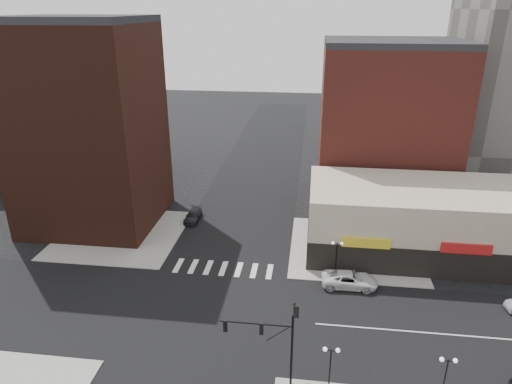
{
  "coord_description": "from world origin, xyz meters",
  "views": [
    {
      "loc": [
        8.94,
        -34.22,
        26.74
      ],
      "look_at": [
        4.05,
        4.06,
        11.0
      ],
      "focal_mm": 32.0,
      "sensor_mm": 36.0,
      "label": 1
    }
  ],
  "objects_px": {
    "street_lamp_se_b": "(447,369)",
    "dark_sedan_north": "(193,216)",
    "traffic_signal": "(279,334)",
    "street_lamp_se_a": "(331,359)",
    "street_lamp_ne": "(337,250)",
    "white_suv": "(349,280)"
  },
  "relations": [
    {
      "from": "street_lamp_se_b",
      "to": "dark_sedan_north",
      "type": "relative_size",
      "value": 0.94
    },
    {
      "from": "traffic_signal",
      "to": "dark_sedan_north",
      "type": "bearing_deg",
      "value": 116.46
    },
    {
      "from": "street_lamp_se_a",
      "to": "dark_sedan_north",
      "type": "height_order",
      "value": "street_lamp_se_a"
    },
    {
      "from": "street_lamp_se_b",
      "to": "traffic_signal",
      "type": "bearing_deg",
      "value": 179.18
    },
    {
      "from": "dark_sedan_north",
      "to": "street_lamp_ne",
      "type": "bearing_deg",
      "value": -32.34
    },
    {
      "from": "white_suv",
      "to": "street_lamp_se_b",
      "type": "bearing_deg",
      "value": -159.43
    },
    {
      "from": "street_lamp_se_a",
      "to": "street_lamp_ne",
      "type": "xyz_separation_m",
      "value": [
        1.0,
        16.0,
        0.0
      ]
    },
    {
      "from": "traffic_signal",
      "to": "street_lamp_se_a",
      "type": "bearing_deg",
      "value": -2.57
    },
    {
      "from": "street_lamp_se_b",
      "to": "white_suv",
      "type": "bearing_deg",
      "value": 111.11
    },
    {
      "from": "street_lamp_se_b",
      "to": "street_lamp_ne",
      "type": "xyz_separation_m",
      "value": [
        -7.0,
        16.0,
        0.0
      ]
    },
    {
      "from": "street_lamp_se_a",
      "to": "dark_sedan_north",
      "type": "bearing_deg",
      "value": 122.22
    },
    {
      "from": "street_lamp_ne",
      "to": "white_suv",
      "type": "relative_size",
      "value": 0.73
    },
    {
      "from": "street_lamp_se_b",
      "to": "white_suv",
      "type": "height_order",
      "value": "street_lamp_se_b"
    },
    {
      "from": "street_lamp_se_a",
      "to": "white_suv",
      "type": "xyz_separation_m",
      "value": [
        2.4,
        14.5,
        -2.5
      ]
    },
    {
      "from": "traffic_signal",
      "to": "white_suv",
      "type": "xyz_separation_m",
      "value": [
        6.16,
        14.33,
        -4.17
      ]
    },
    {
      "from": "street_lamp_se_b",
      "to": "white_suv",
      "type": "xyz_separation_m",
      "value": [
        -5.6,
        14.5,
        -2.5
      ]
    },
    {
      "from": "white_suv",
      "to": "street_lamp_ne",
      "type": "bearing_deg",
      "value": 42.5
    },
    {
      "from": "traffic_signal",
      "to": "street_lamp_se_b",
      "type": "bearing_deg",
      "value": -0.82
    },
    {
      "from": "traffic_signal",
      "to": "street_lamp_se_b",
      "type": "distance_m",
      "value": 11.88
    },
    {
      "from": "traffic_signal",
      "to": "street_lamp_se_b",
      "type": "xyz_separation_m",
      "value": [
        11.76,
        -0.17,
        -1.67
      ]
    },
    {
      "from": "traffic_signal",
      "to": "street_lamp_se_b",
      "type": "relative_size",
      "value": 1.87
    },
    {
      "from": "street_lamp_se_a",
      "to": "dark_sedan_north",
      "type": "relative_size",
      "value": 0.94
    }
  ]
}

